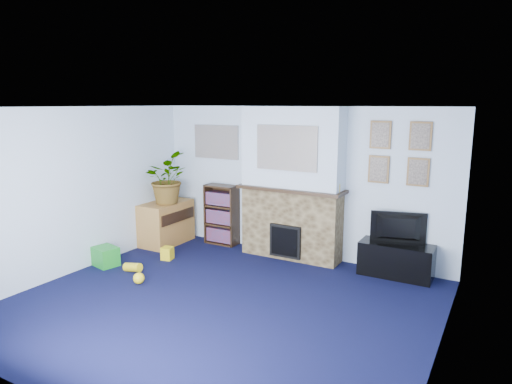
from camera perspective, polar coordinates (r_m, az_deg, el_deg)
The scene contains 26 objects.
floor at distance 5.82m, azimuth -4.48°, elevation -13.84°, with size 5.00×4.50×0.01m, color black.
ceiling at distance 5.28m, azimuth -4.87°, elevation 10.51°, with size 5.00×4.50×0.01m, color white.
wall_back at distance 7.36m, azimuth 5.17°, elevation 1.26°, with size 5.00×0.04×2.40m, color silver.
wall_front at distance 3.85m, azimuth -23.95°, elevation -8.83°, with size 5.00×0.04×2.40m, color silver.
wall_left at distance 7.11m, azimuth -21.62°, elevation 0.17°, with size 0.04×4.50×2.40m, color silver.
wall_right at distance 4.57m, azimuth 22.48°, elevation -5.66°, with size 0.04×4.50×2.40m, color silver.
chimney_breast at distance 7.18m, azimuth 4.50°, elevation 0.89°, with size 1.72×0.50×2.40m.
collage_main at distance 6.91m, azimuth 3.83°, elevation 5.50°, with size 1.00×0.03×0.68m, color gray.
collage_left at distance 8.03m, azimuth -4.99°, elevation 6.25°, with size 0.90×0.03×0.58m, color gray.
portrait_tl at distance 6.82m, azimuth 15.30°, elevation 6.91°, with size 0.30×0.03×0.40m, color brown.
portrait_tr at distance 6.71m, azimuth 19.88°, elevation 6.59°, with size 0.30×0.03×0.40m, color brown.
portrait_bl at distance 6.87m, azimuth 15.09°, elevation 2.76°, with size 0.30×0.03×0.40m, color brown.
portrait_br at distance 6.76m, azimuth 19.60°, elevation 2.36°, with size 0.30×0.03×0.40m, color brown.
tv_stand at distance 6.90m, azimuth 17.09°, elevation -8.24°, with size 1.02×0.43×0.48m, color black.
television at distance 6.78m, azimuth 17.36°, elevation -4.35°, with size 0.77×0.10×0.44m, color black.
bookshelf at distance 8.03m, azimuth -4.29°, elevation -2.99°, with size 0.58×0.28×1.05m.
sideboard at distance 8.22m, azimuth -11.16°, elevation -3.93°, with size 0.53×0.95×0.74m, color #A77335.
potted_plant at distance 7.98m, azimuth -11.34°, elevation 1.69°, with size 0.78×0.68×0.87m, color #26661E.
mantel_clock at distance 7.13m, azimuth 4.34°, elevation 1.12°, with size 0.10×0.06×0.14m, color gold.
mantel_candle at distance 7.01m, azimuth 6.63°, elevation 0.98°, with size 0.05×0.05×0.15m, color #B2BFC6.
mantel_teddy at distance 7.40m, azimuth 0.22°, elevation 1.47°, with size 0.11×0.11×0.11m, color gray.
mantel_can at distance 6.85m, azimuth 10.21°, elevation 0.48°, with size 0.06×0.06×0.13m, color yellow.
green_crate at distance 7.40m, azimuth -18.30°, elevation -7.69°, with size 0.37×0.29×0.29m, color #198C26.
toy_ball at distance 6.58m, azimuth -14.44°, elevation -10.31°, with size 0.16×0.16×0.16m, color yellow.
toy_block at distance 7.44m, azimuth -11.02°, elevation -7.46°, with size 0.16×0.16×0.20m, color yellow.
toy_tube at distance 7.04m, azimuth -15.15°, elevation -9.07°, with size 0.13×0.13×0.28m, color yellow.
Camera 1 is at (2.97, -4.37, 2.45)m, focal length 32.00 mm.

